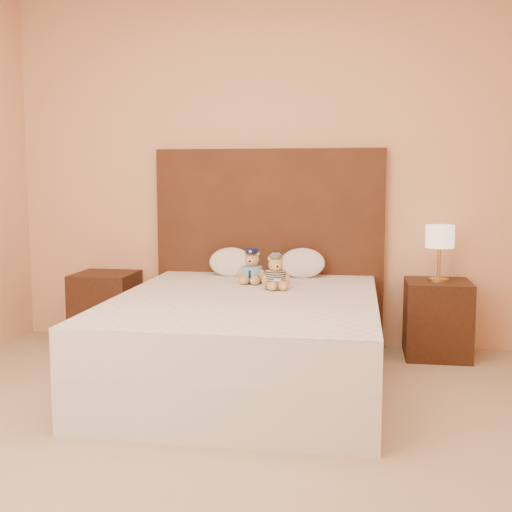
{
  "coord_description": "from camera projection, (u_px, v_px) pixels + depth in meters",
  "views": [
    {
      "loc": [
        0.68,
        -2.65,
        1.27
      ],
      "look_at": [
        0.02,
        1.45,
        0.77
      ],
      "focal_mm": 45.0,
      "sensor_mm": 36.0,
      "label": 1
    }
  ],
  "objects": [
    {
      "name": "nightstand_left",
      "position": [
        106.0,
        308.0,
        4.98
      ],
      "size": [
        0.45,
        0.45,
        0.55
      ],
      "primitive_type": "cube",
      "color": "#3C1E13",
      "rests_on": "ground"
    },
    {
      "name": "ground",
      "position": [
        200.0,
        466.0,
        2.86
      ],
      "size": [
        4.0,
        4.5,
        0.0
      ],
      "primitive_type": "cube",
      "color": "tan",
      "rests_on": "ground"
    },
    {
      "name": "pillow_left",
      "position": [
        231.0,
        260.0,
        4.81
      ],
      "size": [
        0.32,
        0.21,
        0.23
      ],
      "primitive_type": "ellipsoid",
      "color": "white",
      "rests_on": "bed"
    },
    {
      "name": "room_walls",
      "position": [
        219.0,
        67.0,
        3.09
      ],
      "size": [
        4.04,
        4.52,
        2.72
      ],
      "color": "#F1B383",
      "rests_on": "ground"
    },
    {
      "name": "headboard",
      "position": [
        269.0,
        247.0,
        4.94
      ],
      "size": [
        1.75,
        0.08,
        1.5
      ],
      "primitive_type": "cube",
      "color": "#4A2716",
      "rests_on": "ground"
    },
    {
      "name": "nightstand_right",
      "position": [
        437.0,
        319.0,
        4.59
      ],
      "size": [
        0.45,
        0.45,
        0.55
      ],
      "primitive_type": "cube",
      "color": "#3C1E13",
      "rests_on": "ground"
    },
    {
      "name": "lamp",
      "position": [
        440.0,
        239.0,
        4.52
      ],
      "size": [
        0.2,
        0.2,
        0.4
      ],
      "color": "gold",
      "rests_on": "nightstand_right"
    },
    {
      "name": "teddy_prisoner",
      "position": [
        276.0,
        272.0,
        4.21
      ],
      "size": [
        0.25,
        0.24,
        0.23
      ],
      "primitive_type": null,
      "rotation": [
        0.0,
        0.0,
        0.3
      ],
      "color": "tan",
      "rests_on": "bed"
    },
    {
      "name": "teddy_police",
      "position": [
        252.0,
        266.0,
        4.45
      ],
      "size": [
        0.22,
        0.21,
        0.24
      ],
      "primitive_type": null,
      "rotation": [
        0.0,
        0.0,
        -0.07
      ],
      "color": "tan",
      "rests_on": "bed"
    },
    {
      "name": "bed",
      "position": [
        246.0,
        340.0,
        4.0
      ],
      "size": [
        1.6,
        2.0,
        0.55
      ],
      "color": "white",
      "rests_on": "ground"
    },
    {
      "name": "pillow_right",
      "position": [
        302.0,
        261.0,
        4.73
      ],
      "size": [
        0.33,
        0.21,
        0.23
      ],
      "primitive_type": "ellipsoid",
      "color": "white",
      "rests_on": "bed"
    }
  ]
}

